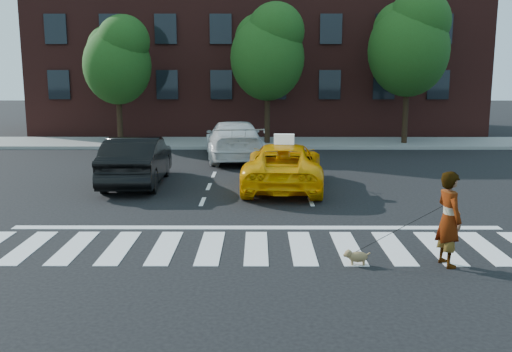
# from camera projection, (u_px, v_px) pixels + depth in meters

# --- Properties ---
(ground) EXTENTS (120.00, 120.00, 0.00)m
(ground) POSITION_uv_depth(u_px,v_px,m) (256.00, 248.00, 12.45)
(ground) COLOR black
(ground) RESTS_ON ground
(crosswalk) EXTENTS (13.00, 2.40, 0.01)m
(crosswalk) POSITION_uv_depth(u_px,v_px,m) (256.00, 248.00, 12.45)
(crosswalk) COLOR silver
(crosswalk) RESTS_ON ground
(stop_line) EXTENTS (12.00, 0.30, 0.01)m
(stop_line) POSITION_uv_depth(u_px,v_px,m) (256.00, 228.00, 14.02)
(stop_line) COLOR silver
(stop_line) RESTS_ON ground
(sidewalk_far) EXTENTS (30.00, 4.00, 0.15)m
(sidewalk_far) POSITION_uv_depth(u_px,v_px,m) (257.00, 143.00, 29.64)
(sidewalk_far) COLOR slate
(sidewalk_far) RESTS_ON ground
(building) EXTENTS (26.00, 10.00, 12.00)m
(building) POSITION_uv_depth(u_px,v_px,m) (258.00, 34.00, 35.92)
(building) COLOR #481D19
(building) RESTS_ON ground
(tree_left) EXTENTS (3.39, 3.38, 6.50)m
(tree_left) POSITION_uv_depth(u_px,v_px,m) (118.00, 57.00, 28.36)
(tree_left) COLOR black
(tree_left) RESTS_ON ground
(tree_mid) EXTENTS (3.69, 3.69, 7.10)m
(tree_mid) POSITION_uv_depth(u_px,v_px,m) (268.00, 49.00, 28.26)
(tree_mid) COLOR black
(tree_mid) RESTS_ON ground
(tree_right) EXTENTS (4.00, 4.00, 7.70)m
(tree_right) POSITION_uv_depth(u_px,v_px,m) (410.00, 40.00, 28.16)
(tree_right) COLOR black
(tree_right) RESTS_ON ground
(taxi) EXTENTS (2.83, 5.48, 1.48)m
(taxi) POSITION_uv_depth(u_px,v_px,m) (284.00, 166.00, 18.66)
(taxi) COLOR #EC9F04
(taxi) RESTS_ON ground
(black_sedan) EXTENTS (1.87, 5.01, 1.64)m
(black_sedan) POSITION_uv_depth(u_px,v_px,m) (137.00, 160.00, 19.20)
(black_sedan) COLOR black
(black_sedan) RESTS_ON ground
(white_suv) EXTENTS (2.96, 5.96, 1.67)m
(white_suv) POSITION_uv_depth(u_px,v_px,m) (234.00, 140.00, 24.57)
(white_suv) COLOR silver
(white_suv) RESTS_ON ground
(woman) EXTENTS (0.60, 0.78, 1.90)m
(woman) POSITION_uv_depth(u_px,v_px,m) (449.00, 219.00, 11.18)
(woman) COLOR #999999
(woman) RESTS_ON ground
(dog) EXTENTS (0.54, 0.23, 0.31)m
(dog) POSITION_uv_depth(u_px,v_px,m) (356.00, 256.00, 11.33)
(dog) COLOR brown
(dog) RESTS_ON ground
(taxi_sign) EXTENTS (0.67, 0.33, 0.32)m
(taxi_sign) POSITION_uv_depth(u_px,v_px,m) (284.00, 139.00, 18.29)
(taxi_sign) COLOR white
(taxi_sign) RESTS_ON taxi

